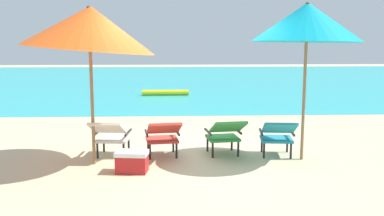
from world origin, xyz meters
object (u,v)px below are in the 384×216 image
lounge_chair_near_right (225,133)px  cooler_box (132,162)px  lounge_chair_near_left (163,135)px  lounge_chair_far_right (278,134)px  swim_buoy (165,92)px  lounge_chair_far_left (111,134)px  beach_umbrella_right (307,22)px  beach_umbrella_left (89,28)px

lounge_chair_near_right → cooler_box: size_ratio=1.85×
lounge_chair_near_left → lounge_chair_far_right: bearing=-1.6°
cooler_box → lounge_chair_far_right: bearing=16.2°
swim_buoy → lounge_chair_far_right: 8.19m
lounge_chair_far_left → cooler_box: bearing=-62.2°
lounge_chair_near_right → lounge_chair_far_right: size_ratio=1.01×
lounge_chair_near_left → cooler_box: size_ratio=1.85×
lounge_chair_near_left → swim_buoy: bearing=90.7°
lounge_chair_far_right → beach_umbrella_right: beach_umbrella_right is taller
swim_buoy → lounge_chair_near_right: lounge_chair_near_right is taller
swim_buoy → beach_umbrella_left: size_ratio=0.63×
lounge_chair_far_left → beach_umbrella_left: 1.77m
lounge_chair_near_right → lounge_chair_far_left: bearing=-179.9°
beach_umbrella_left → lounge_chair_near_right: bearing=9.3°
beach_umbrella_right → cooler_box: bearing=-167.9°
lounge_chair_far_right → beach_umbrella_left: bearing=-175.6°
swim_buoy → cooler_box: 8.63m
beach_umbrella_left → lounge_chair_far_left: bearing=57.8°
lounge_chair_near_left → beach_umbrella_right: (2.28, -0.15, 1.81)m
lounge_chair_near_right → swim_buoy: bearing=98.2°
beach_umbrella_left → beach_umbrella_right: bearing=2.3°
lounge_chair_far_left → lounge_chair_far_right: (2.76, -0.12, 0.00)m
beach_umbrella_right → cooler_box: 3.46m
lounge_chair_near_left → lounge_chair_far_right: same height
swim_buoy → beach_umbrella_right: (2.38, -8.04, 2.12)m
lounge_chair_near_right → beach_umbrella_right: bearing=-9.8°
lounge_chair_far_right → beach_umbrella_left: 3.45m
lounge_chair_near_left → lounge_chair_far_right: size_ratio=1.01×
lounge_chair_near_right → beach_umbrella_right: beach_umbrella_right is taller
swim_buoy → lounge_chair_far_right: lounge_chair_far_right is taller
lounge_chair_far_left → swim_buoy: bearing=84.4°
lounge_chair_far_left → lounge_chair_near_left: size_ratio=0.99×
lounge_chair_near_left → beach_umbrella_right: bearing=-3.8°
lounge_chair_far_left → beach_umbrella_left: bearing=-122.2°
swim_buoy → lounge_chair_far_left: size_ratio=1.73×
lounge_chair_near_right → lounge_chair_near_left: bearing=-176.4°
beach_umbrella_left → beach_umbrella_right: size_ratio=0.99×
lounge_chair_near_right → lounge_chair_far_right: same height
lounge_chair_far_left → lounge_chair_near_right: (1.90, 0.00, 0.00)m
lounge_chair_far_left → beach_umbrella_right: bearing=-3.9°
lounge_chair_far_left → lounge_chair_near_left: 0.87m
swim_buoy → cooler_box: cooler_box is taller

